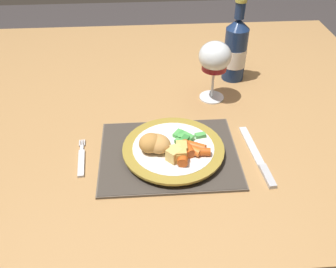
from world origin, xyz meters
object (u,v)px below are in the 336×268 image
table_knife (259,160)px  bottle (235,50)px  dining_table (157,121)px  dinner_plate (173,150)px  wine_glass (215,59)px  fork (81,160)px

table_knife → bottle: bearing=87.6°
dining_table → bottle: size_ratio=5.64×
dining_table → dinner_plate: 0.26m
dining_table → bottle: bottle is taller
dinner_plate → wine_glass: size_ratio=1.38×
dinner_plate → table_knife: 0.20m
dinner_plate → wine_glass: (0.13, 0.24, 0.11)m
dinner_plate → dining_table: bearing=96.6°
dining_table → table_knife: (0.22, -0.27, 0.08)m
dining_table → wine_glass: bearing=-0.9°
table_knife → wine_glass: (-0.07, 0.27, 0.12)m
fork → dinner_plate: bearing=1.2°
fork → table_knife: (0.41, -0.03, 0.00)m
dining_table → dinner_plate: size_ratio=5.88×
fork → table_knife: size_ratio=0.60×
dining_table → bottle: 0.31m
table_knife → wine_glass: 0.30m
fork → dining_table: bearing=53.1°
dining_table → wine_glass: size_ratio=8.12×
fork → table_knife: bearing=-4.1°
dinner_plate → fork: size_ratio=1.82×
dining_table → table_knife: size_ratio=6.42×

